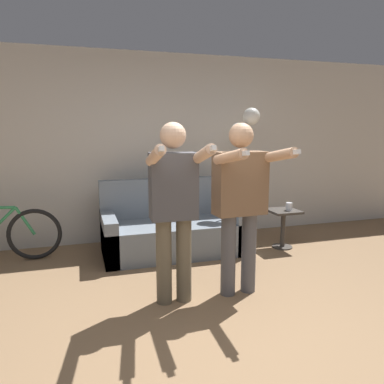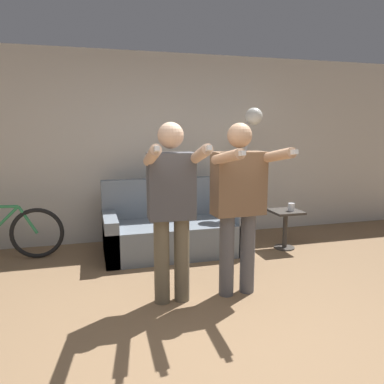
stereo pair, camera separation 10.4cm
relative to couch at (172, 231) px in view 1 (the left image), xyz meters
The scene contains 9 objects.
ground_plane 2.14m from the couch, 93.05° to the right, with size 16.00×16.00×0.00m, color #846647.
wall_back 1.24m from the couch, 99.18° to the left, with size 10.00×0.05×2.60m.
couch is the anchor object (origin of this frame).
person_left 1.59m from the couch, 103.01° to the right, with size 0.50×0.67×1.63m.
person_right 1.59m from the couch, 77.40° to the right, with size 0.58×0.69×1.62m.
cat 0.80m from the couch, 60.02° to the left, with size 0.51×0.14×0.17m.
floor_lamp 1.63m from the couch, ahead, with size 0.41×0.25×1.85m.
side_table 1.48m from the couch, 10.55° to the right, with size 0.38×0.38×0.51m.
cup 1.56m from the couch, 11.63° to the right, with size 0.09×0.09×0.10m.
Camera 1 is at (-1.00, -2.41, 1.57)m, focal length 35.00 mm.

